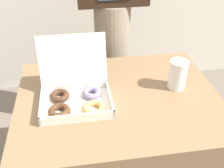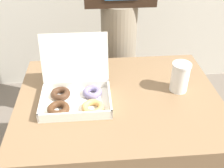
% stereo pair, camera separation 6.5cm
% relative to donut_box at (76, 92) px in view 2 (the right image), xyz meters
% --- Properties ---
extents(table, '(0.94, 0.73, 0.71)m').
position_rel_donut_box_xyz_m(table, '(0.20, 0.01, -0.40)').
color(table, brown).
rests_on(table, ground_plane).
extents(donut_box, '(0.31, 0.29, 0.27)m').
position_rel_donut_box_xyz_m(donut_box, '(0.00, 0.00, 0.00)').
color(donut_box, white).
rests_on(donut_box, table).
extents(coffee_cup, '(0.09, 0.09, 0.15)m').
position_rel_donut_box_xyz_m(coffee_cup, '(0.49, 0.04, 0.03)').
color(coffee_cup, white).
rests_on(coffee_cup, table).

